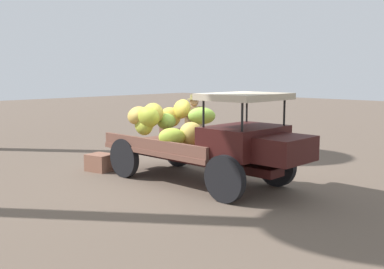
# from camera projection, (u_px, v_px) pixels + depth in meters

# --- Properties ---
(ground_plane) EXTENTS (60.00, 60.00, 0.00)m
(ground_plane) POSITION_uv_depth(u_px,v_px,m) (193.00, 178.00, 9.69)
(ground_plane) COLOR brown
(truck) EXTENTS (4.50, 1.91, 1.86)m
(truck) POSITION_uv_depth(u_px,v_px,m) (203.00, 137.00, 9.12)
(truck) COLOR #361210
(truck) RESTS_ON ground
(farmer) EXTENTS (0.53, 0.49, 1.70)m
(farmer) POSITION_uv_depth(u_px,v_px,m) (194.00, 124.00, 11.12)
(farmer) COLOR #4B5F73
(farmer) RESTS_ON ground
(wooden_crate) EXTENTS (0.64, 0.59, 0.39)m
(wooden_crate) POSITION_uv_depth(u_px,v_px,m) (100.00, 162.00, 10.39)
(wooden_crate) COLOR #8C5B47
(wooden_crate) RESTS_ON ground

